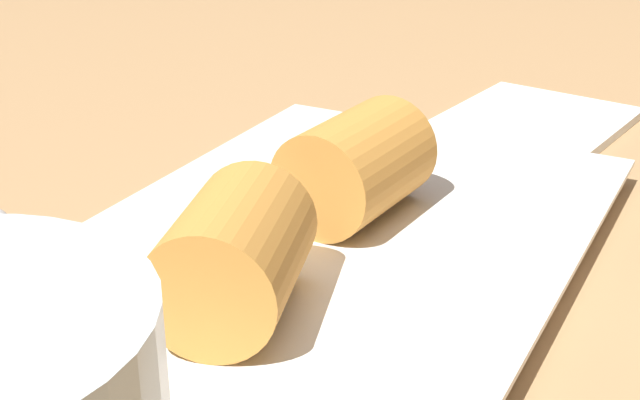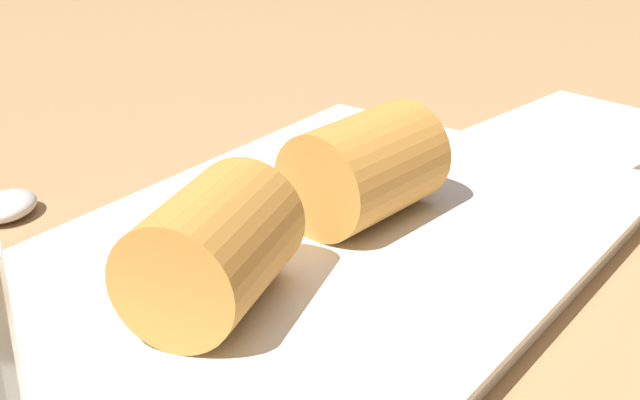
% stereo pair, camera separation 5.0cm
% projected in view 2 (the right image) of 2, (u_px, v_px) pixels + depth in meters
% --- Properties ---
extents(table_surface, '(1.80, 1.40, 0.02)m').
position_uv_depth(table_surface, '(313.00, 271.00, 0.42)').
color(table_surface, '#A87F54').
rests_on(table_surface, ground).
extents(serving_plate, '(0.33, 0.21, 0.01)m').
position_uv_depth(serving_plate, '(320.00, 256.00, 0.39)').
color(serving_plate, white).
rests_on(serving_plate, table_surface).
extents(roll_front_left, '(0.08, 0.05, 0.05)m').
position_uv_depth(roll_front_left, '(370.00, 165.00, 0.41)').
color(roll_front_left, '#C68438').
rests_on(roll_front_left, serving_plate).
extents(roll_front_right, '(0.08, 0.07, 0.05)m').
position_uv_depth(roll_front_right, '(217.00, 245.00, 0.33)').
color(roll_front_right, '#C68438').
rests_on(roll_front_right, serving_plate).
extents(napkin, '(0.14, 0.12, 0.01)m').
position_uv_depth(napkin, '(583.00, 133.00, 0.55)').
color(napkin, white).
rests_on(napkin, table_surface).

